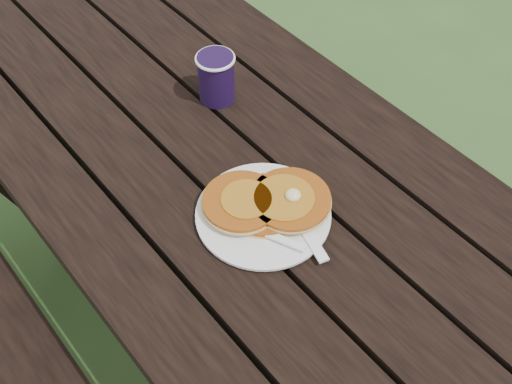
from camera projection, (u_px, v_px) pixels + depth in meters
ground at (241, 344)px, 1.86m from camera, size 60.00×60.00×0.00m
picnic_table at (239, 275)px, 1.58m from camera, size 1.36×1.80×0.75m
plate at (263, 215)px, 1.21m from camera, size 0.29×0.29×0.01m
pancake_stack at (267, 201)px, 1.21m from camera, size 0.23×0.21×0.04m
knife at (302, 225)px, 1.19m from camera, size 0.07×0.18×0.00m
fork at (277, 238)px, 1.16m from camera, size 0.09×0.16×0.01m
coffee_cup at (216, 75)px, 1.39m from camera, size 0.09×0.09×0.11m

